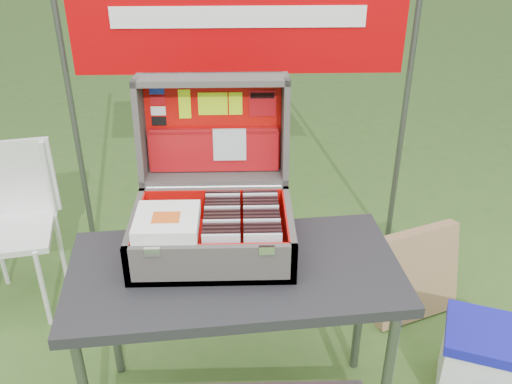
{
  "coord_description": "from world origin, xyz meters",
  "views": [
    {
      "loc": [
        0.01,
        -1.64,
        1.89
      ],
      "look_at": [
        0.06,
        0.1,
        0.91
      ],
      "focal_mm": 40.0,
      "sensor_mm": 36.0,
      "label": 1
    }
  ],
  "objects_px": {
    "suitcase": "(211,176)",
    "cardboard_box": "(417,275)",
    "table": "(236,344)",
    "cooler": "(490,365)",
    "chair": "(12,235)"
  },
  "relations": [
    {
      "from": "suitcase",
      "to": "cardboard_box",
      "type": "relative_size",
      "value": 1.23
    },
    {
      "from": "table",
      "to": "cooler",
      "type": "bearing_deg",
      "value": -2.78
    },
    {
      "from": "table",
      "to": "chair",
      "type": "xyz_separation_m",
      "value": [
        -1.06,
        0.69,
        0.05
      ]
    },
    {
      "from": "suitcase",
      "to": "chair",
      "type": "height_order",
      "value": "suitcase"
    },
    {
      "from": "chair",
      "to": "cardboard_box",
      "type": "xyz_separation_m",
      "value": [
        1.9,
        -0.12,
        -0.18
      ]
    },
    {
      "from": "cooler",
      "to": "cardboard_box",
      "type": "relative_size",
      "value": 0.85
    },
    {
      "from": "cardboard_box",
      "to": "chair",
      "type": "bearing_deg",
      "value": 154.47
    },
    {
      "from": "table",
      "to": "cardboard_box",
      "type": "height_order",
      "value": "table"
    },
    {
      "from": "table",
      "to": "suitcase",
      "type": "distance_m",
      "value": 0.65
    },
    {
      "from": "table",
      "to": "cooler",
      "type": "relative_size",
      "value": 2.94
    },
    {
      "from": "table",
      "to": "cooler",
      "type": "height_order",
      "value": "table"
    },
    {
      "from": "suitcase",
      "to": "chair",
      "type": "bearing_deg",
      "value": 151.66
    },
    {
      "from": "cooler",
      "to": "table",
      "type": "bearing_deg",
      "value": -156.56
    },
    {
      "from": "suitcase",
      "to": "cooler",
      "type": "relative_size",
      "value": 1.45
    },
    {
      "from": "suitcase",
      "to": "cardboard_box",
      "type": "xyz_separation_m",
      "value": [
        0.93,
        0.41,
        -0.75
      ]
    }
  ]
}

